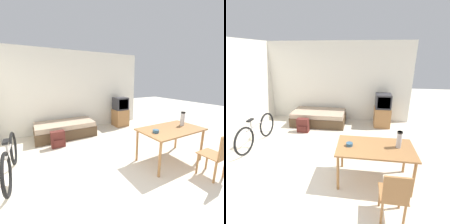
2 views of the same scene
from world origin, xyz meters
TOP-DOWN VIEW (x-y plane):
  - ground_plane at (0.00, 0.00)m, footprint 20.00×20.00m
  - wall_back at (0.00, 3.97)m, footprint 5.41×0.06m
  - daybed at (-0.34, 3.39)m, footprint 1.77×0.93m
  - tv at (1.76, 3.50)m, footprint 0.51×0.51m
  - dining_table at (1.36, 0.82)m, footprint 1.39×0.78m
  - wooden_chair at (1.59, -0.02)m, footprint 0.39×0.39m
  - bicycle at (-1.64, 1.82)m, footprint 0.09×1.69m
  - thermos_flask at (1.77, 0.86)m, footprint 0.09×0.09m
  - mate_bowl at (0.89, 0.80)m, footprint 0.12×0.12m
  - backpack at (-0.68, 2.69)m, footprint 0.35×0.21m

SIDE VIEW (x-z plane):
  - ground_plane at x=0.00m, z-range 0.00..0.00m
  - backpack at x=-0.68m, z-range 0.00..0.43m
  - daybed at x=-0.34m, z-range 0.00..0.46m
  - bicycle at x=-1.64m, z-range -0.03..0.75m
  - wooden_chair at x=1.59m, z-range 0.05..0.91m
  - tv at x=1.76m, z-range -0.02..1.07m
  - dining_table at x=1.36m, z-range 0.29..1.02m
  - mate_bowl at x=0.89m, z-range 0.73..0.79m
  - thermos_flask at x=1.77m, z-range 0.75..1.06m
  - wall_back at x=0.00m, z-range 0.00..2.70m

